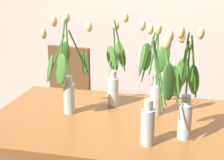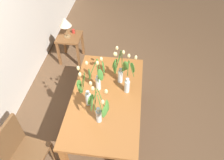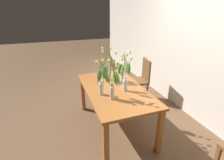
{
  "view_description": "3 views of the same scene",
  "coord_description": "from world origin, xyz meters",
  "px_view_note": "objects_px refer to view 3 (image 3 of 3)",
  "views": [
    {
      "loc": [
        0.29,
        -1.73,
        1.53
      ],
      "look_at": [
        -0.08,
        -0.08,
        1.0
      ],
      "focal_mm": 53.94,
      "sensor_mm": 36.0,
      "label": 1
    },
    {
      "loc": [
        -1.84,
        -0.31,
        2.94
      ],
      "look_at": [
        0.06,
        -0.07,
        1.0
      ],
      "focal_mm": 35.84,
      "sensor_mm": 36.0,
      "label": 2
    },
    {
      "loc": [
        2.33,
        -0.88,
        1.93
      ],
      "look_at": [
        0.02,
        -0.05,
        0.9
      ],
      "focal_mm": 27.81,
      "sensor_mm": 36.0,
      "label": 3
    }
  ],
  "objects_px": {
    "tulip_vase_2": "(124,73)",
    "dining_chair": "(141,78)",
    "dining_table": "(114,93)",
    "tulip_vase_0": "(101,83)",
    "tulip_vase_1": "(113,84)",
    "tulip_vase_3": "(108,68)",
    "tulip_vase_4": "(125,77)"
  },
  "relations": [
    {
      "from": "tulip_vase_2",
      "to": "dining_chair",
      "type": "height_order",
      "value": "tulip_vase_2"
    },
    {
      "from": "dining_table",
      "to": "tulip_vase_0",
      "type": "distance_m",
      "value": 0.42
    },
    {
      "from": "dining_table",
      "to": "tulip_vase_2",
      "type": "relative_size",
      "value": 2.8
    },
    {
      "from": "dining_table",
      "to": "dining_chair",
      "type": "relative_size",
      "value": 1.72
    },
    {
      "from": "dining_table",
      "to": "tulip_vase_1",
      "type": "distance_m",
      "value": 0.45
    },
    {
      "from": "tulip_vase_2",
      "to": "tulip_vase_3",
      "type": "relative_size",
      "value": 0.97
    },
    {
      "from": "tulip_vase_0",
      "to": "tulip_vase_1",
      "type": "bearing_deg",
      "value": 44.2
    },
    {
      "from": "dining_table",
      "to": "tulip_vase_4",
      "type": "bearing_deg",
      "value": 45.84
    },
    {
      "from": "tulip_vase_1",
      "to": "tulip_vase_4",
      "type": "xyz_separation_m",
      "value": [
        -0.18,
        0.25,
        -0.01
      ]
    },
    {
      "from": "tulip_vase_0",
      "to": "tulip_vase_3",
      "type": "xyz_separation_m",
      "value": [
        -0.53,
        0.29,
        0.03
      ]
    },
    {
      "from": "dining_table",
      "to": "tulip_vase_2",
      "type": "distance_m",
      "value": 0.38
    },
    {
      "from": "tulip_vase_1",
      "to": "dining_chair",
      "type": "bearing_deg",
      "value": 135.07
    },
    {
      "from": "tulip_vase_2",
      "to": "dining_table",
      "type": "bearing_deg",
      "value": -59.24
    },
    {
      "from": "tulip_vase_1",
      "to": "dining_chair",
      "type": "distance_m",
      "value": 1.52
    },
    {
      "from": "tulip_vase_1",
      "to": "tulip_vase_3",
      "type": "xyz_separation_m",
      "value": [
        -0.67,
        0.16,
        0.0
      ]
    },
    {
      "from": "tulip_vase_2",
      "to": "tulip_vase_3",
      "type": "height_order",
      "value": "tulip_vase_3"
    },
    {
      "from": "dining_table",
      "to": "tulip_vase_2",
      "type": "height_order",
      "value": "tulip_vase_2"
    },
    {
      "from": "tulip_vase_1",
      "to": "tulip_vase_3",
      "type": "distance_m",
      "value": 0.69
    },
    {
      "from": "tulip_vase_3",
      "to": "dining_table",
      "type": "bearing_deg",
      "value": -3.9
    },
    {
      "from": "tulip_vase_0",
      "to": "dining_chair",
      "type": "relative_size",
      "value": 0.6
    },
    {
      "from": "tulip_vase_0",
      "to": "tulip_vase_2",
      "type": "relative_size",
      "value": 0.98
    },
    {
      "from": "tulip_vase_3",
      "to": "dining_chair",
      "type": "distance_m",
      "value": 1.04
    },
    {
      "from": "tulip_vase_0",
      "to": "tulip_vase_1",
      "type": "xyz_separation_m",
      "value": [
        0.13,
        0.13,
        0.03
      ]
    },
    {
      "from": "tulip_vase_4",
      "to": "dining_chair",
      "type": "height_order",
      "value": "tulip_vase_4"
    },
    {
      "from": "tulip_vase_0",
      "to": "dining_chair",
      "type": "xyz_separation_m",
      "value": [
        -0.89,
        1.15,
        -0.41
      ]
    },
    {
      "from": "tulip_vase_4",
      "to": "dining_chair",
      "type": "bearing_deg",
      "value": 137.65
    },
    {
      "from": "tulip_vase_1",
      "to": "tulip_vase_4",
      "type": "distance_m",
      "value": 0.31
    },
    {
      "from": "tulip_vase_2",
      "to": "tulip_vase_3",
      "type": "xyz_separation_m",
      "value": [
        -0.24,
        -0.2,
        0.05
      ]
    },
    {
      "from": "tulip_vase_1",
      "to": "dining_chair",
      "type": "height_order",
      "value": "tulip_vase_1"
    },
    {
      "from": "dining_table",
      "to": "tulip_vase_0",
      "type": "relative_size",
      "value": 2.85
    },
    {
      "from": "tulip_vase_2",
      "to": "tulip_vase_4",
      "type": "relative_size",
      "value": 1.03
    },
    {
      "from": "tulip_vase_3",
      "to": "dining_chair",
      "type": "relative_size",
      "value": 0.63
    }
  ]
}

